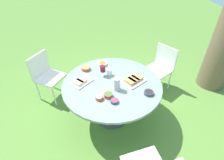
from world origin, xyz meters
name	(u,v)px	position (x,y,z in m)	size (l,w,h in m)	color
ground_plane	(112,116)	(0.00, 0.00, 0.00)	(40.00, 40.00, 0.00)	#5B8C38
dining_table	(112,88)	(0.00, 0.00, 0.64)	(1.49, 1.49, 0.73)	#4C4C51
chair_near_left	(161,65)	(-0.70, 1.04, 0.52)	(0.60, 0.59, 0.89)	white
chair_near_right	(46,73)	(-0.68, -1.13, 0.52)	(0.59, 0.59, 0.89)	white
water_pitcher	(117,84)	(0.15, 0.05, 0.83)	(0.10, 0.09, 0.20)	silver
wine_glass	(103,69)	(-0.21, -0.12, 0.86)	(0.08, 0.08, 0.18)	silver
platter_bread_main	(134,80)	(0.00, 0.33, 0.76)	(0.39, 0.41, 0.06)	white
platter_charcuterie	(81,82)	(-0.06, -0.46, 0.76)	(0.36, 0.36, 0.06)	white
bowl_fries	(86,68)	(-0.40, -0.39, 0.76)	(0.14, 0.14, 0.05)	#B74733
bowl_salad	(108,95)	(0.29, -0.08, 0.76)	(0.12, 0.12, 0.06)	#B74733
bowl_olives	(149,93)	(0.30, 0.48, 0.76)	(0.13, 0.13, 0.04)	#334256
bowl_dip_red	(114,101)	(0.40, -0.01, 0.75)	(0.10, 0.10, 0.04)	#334256
bowl_dip_cream	(99,98)	(0.32, -0.21, 0.76)	(0.10, 0.10, 0.05)	#B74733
bowl_roasted_veg	(102,64)	(-0.52, -0.11, 0.76)	(0.15, 0.15, 0.04)	beige
cup_water_near	(109,72)	(-0.21, -0.02, 0.79)	(0.08, 0.08, 0.11)	silver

